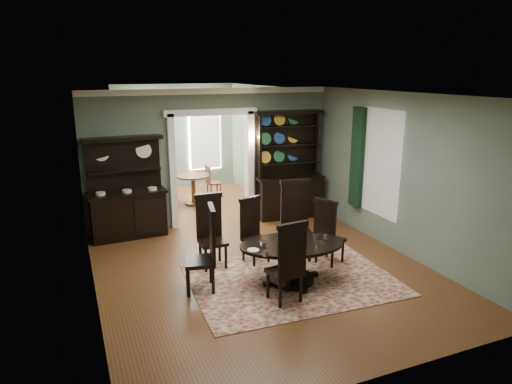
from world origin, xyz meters
TOP-DOWN VIEW (x-y plane):
  - room at (0.00, 0.04)m, footprint 5.51×6.01m
  - parlor at (0.00, 5.53)m, footprint 3.51×3.50m
  - doorway_trim at (0.00, 3.00)m, footprint 2.08×0.25m
  - right_window at (2.69, 0.93)m, footprint 0.15×1.47m
  - wall_sconce at (0.95, 2.85)m, footprint 0.27×0.21m
  - rug at (0.29, -0.38)m, footprint 3.41×2.64m
  - dining_table at (0.25, -0.45)m, footprint 1.87×1.84m
  - centerpiece at (0.21, -0.35)m, footprint 1.41×0.90m
  - chair_far_left at (-0.75, 0.72)m, footprint 0.50×0.46m
  - chair_far_mid at (0.01, 0.62)m, footprint 0.52×0.51m
  - chair_far_right at (0.81, 0.50)m, footprint 0.64×0.62m
  - chair_end_left at (-1.09, -0.18)m, footprint 0.57×0.59m
  - chair_end_right at (1.14, -0.07)m, footprint 0.58×0.59m
  - chair_near at (-0.12, -1.08)m, footprint 0.52×0.50m
  - sideboard at (-1.91, 2.76)m, footprint 1.61×0.64m
  - welsh_dresser at (1.77, 2.73)m, footprint 1.64×0.73m
  - parlor_table at (-0.05, 4.52)m, footprint 0.84×0.84m
  - parlor_chair_left at (-0.57, 4.92)m, footprint 0.42×0.41m
  - parlor_chair_right at (0.55, 4.84)m, footprint 0.39×0.39m

SIDE VIEW (x-z plane):
  - rug at x=0.29m, z-range 0.00..0.01m
  - dining_table at x=0.25m, z-range 0.13..0.80m
  - parlor_chair_left at x=-0.57m, z-range 0.03..0.94m
  - parlor_chair_right at x=0.55m, z-range 0.03..0.95m
  - parlor_table at x=-0.05m, z-range 0.12..0.90m
  - chair_far_mid at x=0.01m, z-range 0.03..1.21m
  - chair_end_right at x=1.14m, z-range 0.03..1.26m
  - chair_near at x=-0.12m, z-range 0.03..1.33m
  - chair_far_left at x=-0.75m, z-range 0.03..1.33m
  - chair_end_left at x=-1.09m, z-range 0.03..1.40m
  - sideboard at x=-1.91m, z-range -0.32..1.77m
  - centerpiece at x=0.21m, z-range 0.62..0.85m
  - chair_far_right at x=0.81m, z-range 0.04..1.48m
  - welsh_dresser at x=1.77m, z-range -0.34..2.15m
  - parlor at x=0.00m, z-range 0.01..3.02m
  - room at x=0.00m, z-range 0.07..3.08m
  - right_window at x=2.69m, z-range 0.54..2.66m
  - doorway_trim at x=0.00m, z-range 0.33..2.90m
  - wall_sconce at x=0.95m, z-range 1.79..1.99m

